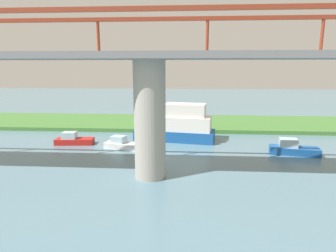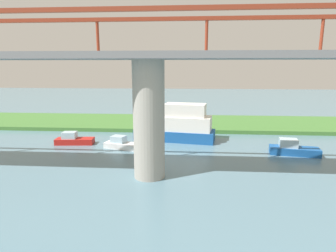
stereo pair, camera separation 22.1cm
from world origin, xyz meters
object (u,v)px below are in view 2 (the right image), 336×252
Objects in this scene: riverboat_paddlewheel at (177,125)px; person_on_bank at (160,123)px; bridge_pylon at (149,120)px; pontoon_yellow at (122,144)px; motorboat_red at (293,149)px; skiff_small at (74,140)px; mooring_post at (195,124)px.

person_on_bank is at bearing -59.94° from riverboat_paddlewheel.
bridge_pylon reaches higher than riverboat_paddlewheel.
bridge_pylon is 2.14× the size of pontoon_yellow.
motorboat_red is 1.13× the size of skiff_small.
motorboat_red is at bearing 157.44° from riverboat_paddlewheel.
bridge_pylon is at bearing 77.09° from mooring_post.
bridge_pylon is 2.11× the size of skiff_small.
person_on_bank is at bearing -33.17° from motorboat_red.
riverboat_paddlewheel is 2.27× the size of skiff_small.
mooring_post is (-4.83, -0.93, -0.34)m from person_on_bank.
riverboat_paddlewheel is 12.77m from motorboat_red.
riverboat_paddlewheel is (-1.71, -11.76, -2.77)m from bridge_pylon.
pontoon_yellow is at bearing -62.33° from bridge_pylon.
person_on_bank is 0.32× the size of skiff_small.
person_on_bank reaches higher than motorboat_red.
pontoon_yellow is at bearing 35.04° from riverboat_paddlewheel.
riverboat_paddlewheel is (2.23, 5.43, 0.92)m from mooring_post.
person_on_bank is at bearing -86.84° from bridge_pylon.
motorboat_red is at bearing 146.83° from person_on_bank.
pontoon_yellow reaches higher than mooring_post.
pontoon_yellow is 0.87× the size of motorboat_red.
person_on_bank is 1.92× the size of mooring_post.
bridge_pylon is at bearing 93.16° from person_on_bank.
pontoon_yellow is 0.99× the size of skiff_small.
riverboat_paddlewheel is 7.15m from pontoon_yellow.
skiff_small reaches higher than pontoon_yellow.
mooring_post is at bearing -130.15° from pontoon_yellow.
person_on_bank is 5.23m from riverboat_paddlewheel.
riverboat_paddlewheel reaches higher than pontoon_yellow.
person_on_bank is 0.33× the size of pontoon_yellow.
skiff_small is (11.66, 2.68, -1.28)m from riverboat_paddlewheel.
riverboat_paddlewheel is 2.30× the size of pontoon_yellow.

